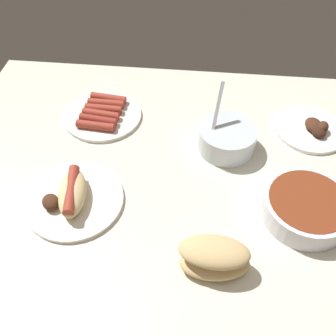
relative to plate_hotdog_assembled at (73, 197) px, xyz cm
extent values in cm
cube|color=silver|center=(-22.62, -10.22, -3.38)|extent=(120.00, 90.00, 3.00)
cylinder|color=white|center=(-0.20, -0.11, -1.38)|extent=(22.10, 22.10, 1.00)
ellipsoid|color=#E5C689|center=(-0.20, -0.11, 1.32)|extent=(8.14, 14.16, 4.40)
cylinder|color=#9E3828|center=(-0.20, -0.11, 2.53)|extent=(4.48, 12.90, 2.40)
ellipsoid|color=#472819|center=(4.17, 2.26, 0.52)|extent=(5.43, 5.66, 2.80)
cylinder|color=silver|center=(-34.14, -21.21, 1.26)|extent=(14.55, 14.55, 6.28)
cylinder|color=beige|center=(-34.14, -21.21, 2.52)|extent=(12.80, 12.80, 2.83)
cube|color=#B7B7BC|center=(-30.86, -23.03, 7.32)|extent=(2.78, 9.35, 13.85)
cylinder|color=white|center=(-56.69, -30.16, -1.38)|extent=(18.99, 18.99, 1.00)
ellipsoid|color=#472819|center=(-59.11, -28.79, 0.67)|extent=(4.44, 4.75, 3.09)
ellipsoid|color=#381E14|center=(-58.02, -27.32, 0.29)|extent=(4.95, 5.16, 2.33)
ellipsoid|color=#472819|center=(-57.10, -30.01, 0.32)|extent=(4.98, 5.91, 2.41)
ellipsoid|color=#DBB77A|center=(-31.89, 12.99, -0.08)|extent=(14.35, 8.65, 3.60)
ellipsoid|color=#DBB77A|center=(-31.49, 12.56, 3.52)|extent=(13.90, 7.73, 3.60)
cylinder|color=white|center=(-0.06, -29.80, -1.38)|extent=(21.41, 21.41, 1.00)
cylinder|color=#9E3828|center=(-0.54, -35.82, 0.22)|extent=(10.38, 3.42, 2.20)
cylinder|color=#9E3828|center=(-0.35, -33.41, 0.22)|extent=(10.25, 2.50, 2.20)
cylinder|color=#9E3828|center=(-0.15, -31.01, 0.22)|extent=(10.27, 2.57, 2.20)
cylinder|color=#9E3828|center=(0.04, -28.60, 0.22)|extent=(10.38, 3.36, 2.20)
cylinder|color=maroon|center=(0.23, -26.19, 0.22)|extent=(10.38, 3.44, 2.20)
cylinder|color=#9E3828|center=(0.43, -23.78, 0.22)|extent=(10.33, 3.00, 2.20)
cylinder|color=white|center=(-51.09, -1.70, 0.82)|extent=(18.72, 18.72, 5.39)
cylinder|color=maroon|center=(-51.09, -1.70, 3.11)|extent=(16.85, 16.85, 1.00)
camera|label=1|loc=(-26.53, 49.09, 66.55)|focal=40.29mm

